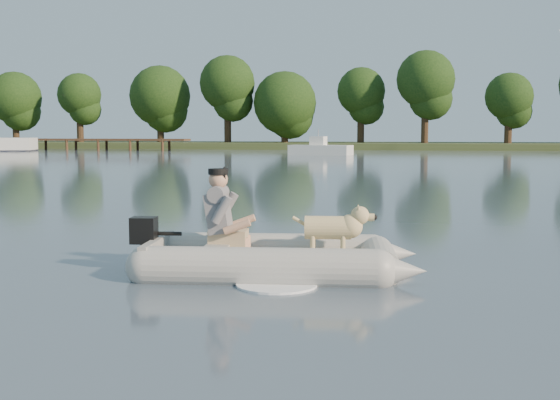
% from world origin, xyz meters
% --- Properties ---
extents(water, '(160.00, 160.00, 0.00)m').
position_xyz_m(water, '(0.00, 0.00, 0.00)').
color(water, slate).
rests_on(water, ground).
extents(shore_bank, '(160.00, 12.00, 0.70)m').
position_xyz_m(shore_bank, '(0.00, 62.00, 0.25)').
color(shore_bank, '#47512D').
rests_on(shore_bank, water).
extents(dock, '(18.00, 2.00, 1.04)m').
position_xyz_m(dock, '(-26.00, 52.00, 0.52)').
color(dock, '#4C331E').
rests_on(dock, water).
extents(treeline, '(84.66, 7.35, 9.27)m').
position_xyz_m(treeline, '(5.75, 61.07, 5.30)').
color(treeline, '#332316').
rests_on(treeline, shore_bank).
extents(dinghy, '(4.74, 3.36, 1.36)m').
position_xyz_m(dinghy, '(0.40, 0.72, 0.58)').
color(dinghy, '#989893').
rests_on(dinghy, water).
extents(man, '(0.77, 0.67, 1.06)m').
position_xyz_m(man, '(-0.29, 0.71, 0.76)').
color(man, slate).
rests_on(man, dinghy).
extents(dog, '(0.94, 0.41, 0.61)m').
position_xyz_m(dog, '(1.03, 0.83, 0.51)').
color(dog, tan).
rests_on(dog, dinghy).
extents(outboard_motor, '(0.43, 0.32, 0.77)m').
position_xyz_m(outboard_motor, '(-1.22, 0.57, 0.30)').
color(outboard_motor, black).
rests_on(outboard_motor, dinghy).
extents(motorboat, '(4.94, 2.77, 1.97)m').
position_xyz_m(motorboat, '(-4.14, 43.20, 0.90)').
color(motorboat, white).
rests_on(motorboat, water).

